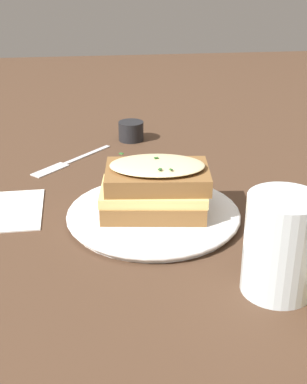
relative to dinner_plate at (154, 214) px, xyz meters
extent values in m
plane|color=#473021|center=(-0.01, 0.01, -0.01)|extent=(2.40, 2.40, 0.00)
cylinder|color=white|center=(0.00, 0.00, 0.00)|extent=(0.23, 0.23, 0.01)
torus|color=white|center=(0.00, 0.00, 0.00)|extent=(0.24, 0.24, 0.01)
cube|color=brown|center=(0.00, 0.00, 0.02)|extent=(0.11, 0.15, 0.02)
cube|color=#EAD17A|center=(0.00, 0.00, 0.04)|extent=(0.11, 0.15, 0.01)
cube|color=brown|center=(0.00, 0.00, 0.05)|extent=(0.11, 0.15, 0.02)
ellipsoid|color=beige|center=(0.00, 0.00, 0.07)|extent=(0.10, 0.14, 0.01)
cube|color=#2D6028|center=(0.02, 0.02, 0.08)|extent=(0.01, 0.01, 0.00)
cube|color=#2D6028|center=(-0.02, 0.00, 0.08)|extent=(0.01, 0.01, 0.00)
cube|color=#2D6028|center=(0.02, 0.01, 0.08)|extent=(0.01, 0.01, 0.00)
cube|color=#2D6028|center=(-0.04, -0.04, 0.08)|extent=(0.01, 0.01, 0.00)
cylinder|color=silver|center=(0.18, 0.12, 0.05)|extent=(0.08, 0.08, 0.11)
cube|color=silver|center=(-0.26, -0.09, -0.01)|extent=(0.09, 0.08, 0.00)
cube|color=silver|center=(-0.20, -0.15, -0.01)|extent=(0.07, 0.06, 0.00)
cube|color=#333335|center=(-0.18, -0.16, 0.00)|extent=(0.03, 0.03, 0.00)
cube|color=#333335|center=(-0.19, -0.16, 0.00)|extent=(0.03, 0.03, 0.00)
cube|color=#333335|center=(-0.19, -0.16, 0.00)|extent=(0.03, 0.03, 0.00)
cube|color=white|center=(-0.05, -0.21, -0.01)|extent=(0.13, 0.11, 0.00)
cylinder|color=black|center=(-0.33, 0.00, 0.01)|extent=(0.05, 0.05, 0.04)
camera|label=1|loc=(0.65, -0.08, 0.34)|focal=50.00mm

